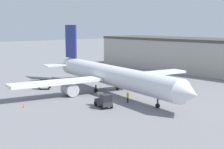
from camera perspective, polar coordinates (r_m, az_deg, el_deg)
ground_plane at (r=64.17m, az=0.00°, el=-3.14°), size 400.00×400.00×0.00m
airplane at (r=64.55m, az=-0.52°, el=-0.08°), size 44.27×37.41×12.67m
ground_crew_worker at (r=56.35m, az=2.62°, el=-3.77°), size 0.39×0.39×1.79m
baggage_tug at (r=69.42m, az=-11.09°, el=-1.59°), size 3.08×3.03×2.21m
belt_loader_truck at (r=53.02m, az=-1.32°, el=-4.43°), size 3.71×2.68×2.17m
safety_cone_near at (r=54.82m, az=-14.44°, el=-5.09°), size 0.36×0.36×0.55m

